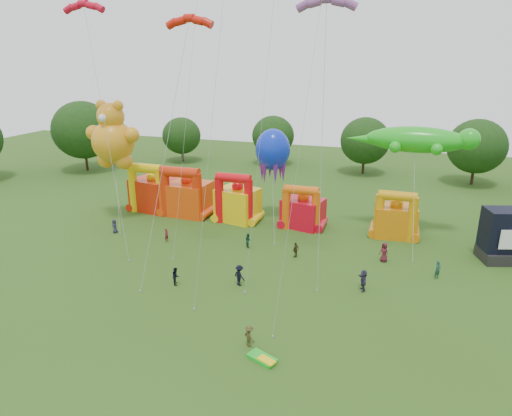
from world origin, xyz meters
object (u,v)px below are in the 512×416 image
(bouncy_castle_0, at_px, (152,192))
(spectator_4, at_px, (296,250))
(teddy_bear_kite, at_px, (115,160))
(gecko_kite, at_px, (415,163))
(spectator_0, at_px, (115,226))
(octopus_kite, at_px, (273,184))
(bouncy_castle_2, at_px, (237,202))

(bouncy_castle_0, xyz_separation_m, spectator_4, (21.29, -8.83, -1.66))
(teddy_bear_kite, relative_size, spectator_4, 9.14)
(gecko_kite, bearing_deg, spectator_0, -163.83)
(bouncy_castle_0, xyz_separation_m, octopus_kite, (16.47, -0.40, 2.60))
(bouncy_castle_2, distance_m, teddy_bear_kite, 15.27)
(bouncy_castle_2, distance_m, spectator_4, 12.59)
(bouncy_castle_0, height_order, octopus_kite, octopus_kite)
(teddy_bear_kite, xyz_separation_m, gecko_kite, (33.54, 5.55, 0.87))
(teddy_bear_kite, distance_m, gecko_kite, 34.01)
(octopus_kite, distance_m, spectator_0, 18.82)
(gecko_kite, bearing_deg, spectator_4, -138.56)
(teddy_bear_kite, bearing_deg, bouncy_castle_2, 18.34)
(bouncy_castle_2, height_order, gecko_kite, gecko_kite)
(octopus_kite, bearing_deg, spectator_4, -60.24)
(bouncy_castle_2, xyz_separation_m, spectator_4, (9.31, -8.34, -1.58))
(teddy_bear_kite, bearing_deg, spectator_0, -64.39)
(teddy_bear_kite, bearing_deg, octopus_kite, 14.26)
(spectator_0, bearing_deg, bouncy_castle_0, 113.83)
(gecko_kite, bearing_deg, bouncy_castle_0, -179.03)
(bouncy_castle_0, bearing_deg, octopus_kite, -1.40)
(bouncy_castle_0, height_order, teddy_bear_kite, teddy_bear_kite)
(bouncy_castle_0, relative_size, gecko_kite, 0.46)
(spectator_4, bearing_deg, bouncy_castle_0, -86.90)
(bouncy_castle_0, distance_m, teddy_bear_kite, 7.34)
(teddy_bear_kite, distance_m, spectator_4, 24.22)
(bouncy_castle_2, bearing_deg, teddy_bear_kite, -161.66)
(bouncy_castle_2, height_order, spectator_4, bouncy_castle_2)
(gecko_kite, xyz_separation_m, spectator_0, (-31.78, -9.22, -7.62))
(teddy_bear_kite, xyz_separation_m, spectator_0, (1.76, -3.67, -6.76))
(bouncy_castle_2, bearing_deg, octopus_kite, 1.14)
(bouncy_castle_2, xyz_separation_m, gecko_kite, (19.92, 1.03, 6.06))
(octopus_kite, relative_size, spectator_4, 7.03)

